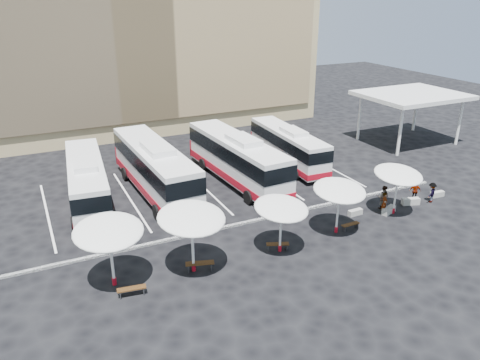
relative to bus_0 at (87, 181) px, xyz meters
name	(u,v)px	position (x,y,z in m)	size (l,w,h in m)	color
ground	(246,227)	(8.94, -8.42, -1.93)	(120.00, 120.00, 0.00)	black
sandstone_building	(123,12)	(8.94, 23.45, 10.69)	(42.00, 18.25, 29.60)	tan
service_canopy	(412,96)	(32.94, 1.58, 2.93)	(10.00, 8.00, 5.20)	white
curb_divider	(243,223)	(8.94, -7.92, -1.86)	(34.00, 0.25, 0.15)	black
bay_lines	(203,186)	(8.94, -0.42, -1.93)	(24.15, 12.00, 0.01)	white
bus_0	(87,181)	(0.00, 0.00, 0.00)	(3.66, 12.10, 3.78)	white
bus_1	(155,167)	(5.11, -0.12, 0.26)	(3.53, 13.60, 4.28)	white
bus_2	(237,158)	(11.91, -0.73, 0.20)	(3.61, 13.31, 4.18)	white
bus_3	(288,145)	(17.98, 1.14, -0.11)	(3.00, 11.31, 3.56)	white
sunshade_0	(108,232)	(-0.51, -11.28, 1.34)	(3.69, 3.74, 3.85)	white
sunshade_1	(191,218)	(3.87, -11.86, 1.43)	(4.50, 4.54, 3.96)	white
sunshade_2	(281,208)	(9.44, -12.12, 0.98)	(4.06, 4.09, 3.43)	white
sunshade_3	(340,191)	(14.04, -11.65, 1.08)	(3.61, 3.65, 3.55)	white
sunshade_4	(398,175)	(19.51, -11.09, 1.05)	(3.39, 3.43, 3.51)	white
wood_bench_0	(132,290)	(0.11, -12.67, -1.58)	(1.55, 0.62, 0.46)	#301C0A
wood_bench_1	(200,264)	(4.22, -11.98, -1.55)	(1.69, 0.91, 0.50)	#301C0A
wood_bench_2	(278,245)	(9.39, -11.92, -1.60)	(1.44, 0.88, 0.43)	#301C0A
wood_bench_3	(350,225)	(15.14, -11.73, -1.62)	(1.34, 0.40, 0.41)	#301C0A
conc_bench_0	(355,212)	(16.83, -10.15, -1.73)	(1.10, 0.37, 0.41)	gray
conc_bench_1	(389,210)	(19.19, -10.96, -1.69)	(1.27, 0.42, 0.48)	gray
conc_bench_2	(411,201)	(21.73, -10.51, -1.68)	(1.33, 0.44, 0.50)	gray
conc_bench_3	(437,194)	(24.65, -10.35, -1.72)	(1.13, 0.38, 0.42)	gray
passenger_0	(384,203)	(18.86, -10.78, -1.13)	(0.59, 0.38, 1.60)	black
passenger_1	(383,197)	(19.31, -10.17, -1.02)	(0.88, 0.69, 1.82)	black
passenger_2	(415,191)	(22.51, -10.07, -1.16)	(0.90, 0.37, 1.54)	black
passenger_3	(432,193)	(23.40, -10.85, -1.15)	(1.01, 0.58, 1.57)	black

